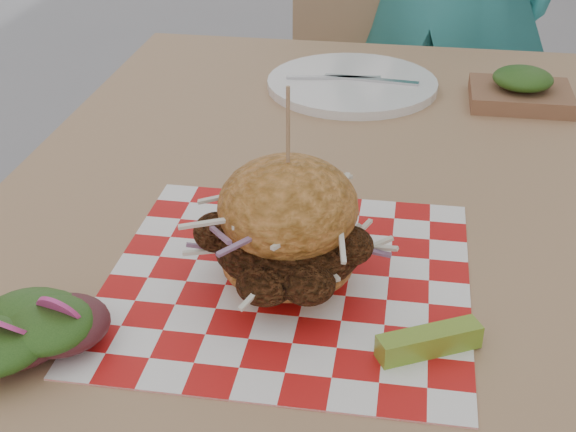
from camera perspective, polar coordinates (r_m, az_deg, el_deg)
patio_table at (r=1.01m, az=2.51°, el=-2.41°), size 0.80×1.20×0.75m
patio_chair at (r=1.97m, az=5.70°, el=10.24°), size 0.47×0.48×0.95m
paper_liner at (r=0.81m, az=0.00°, el=-4.56°), size 0.36×0.36×0.00m
sandwich at (r=0.78m, az=0.00°, el=-1.04°), size 0.18×0.18×0.20m
pickle_spear at (r=0.72m, az=10.00°, el=-8.77°), size 0.09×0.06×0.02m
side_salad at (r=0.74m, az=-17.38°, el=-8.67°), size 0.14×0.14×0.05m
place_setting at (r=1.29m, az=4.58°, el=9.35°), size 0.27×0.27×0.02m
kraft_tray at (r=1.27m, az=16.26°, el=8.64°), size 0.15×0.12×0.06m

